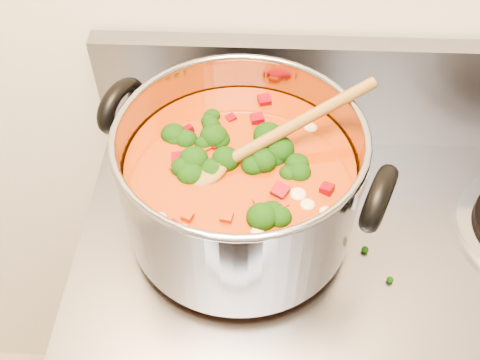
% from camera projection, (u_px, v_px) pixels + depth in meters
% --- Properties ---
extents(stockpot, '(0.33, 0.27, 0.16)m').
position_uv_depth(stockpot, '(240.00, 181.00, 0.61)').
color(stockpot, '#9C9CA4').
rests_on(stockpot, electric_range).
extents(wooden_spoon, '(0.23, 0.13, 0.08)m').
position_uv_depth(wooden_spoon, '(247.00, 151.00, 0.58)').
color(wooden_spoon, olive).
rests_on(wooden_spoon, stockpot).
extents(cooktop_crumbs, '(0.24, 0.01, 0.01)m').
position_uv_depth(cooktop_crumbs, '(249.00, 141.00, 0.77)').
color(cooktop_crumbs, black).
rests_on(cooktop_crumbs, electric_range).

